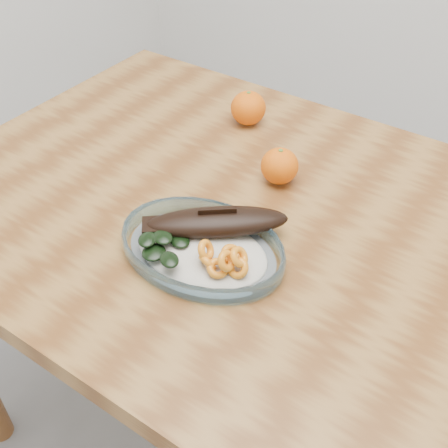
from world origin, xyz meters
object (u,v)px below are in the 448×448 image
object	(u,v)px
dining_table	(259,258)
orange_right	(280,166)
orange_left	(248,108)
plated_meal	(203,245)

from	to	relation	value
dining_table	orange_right	bearing A→B (deg)	104.12
dining_table	orange_left	distance (m)	0.33
orange_right	orange_left	bearing A→B (deg)	137.98
dining_table	plated_meal	size ratio (longest dim) A/B	2.30
orange_left	orange_right	xyz separation A→B (m)	(0.15, -0.14, -0.00)
orange_left	plated_meal	bearing A→B (deg)	-67.47
dining_table	plated_meal	xyz separation A→B (m)	(-0.03, -0.13, 0.12)
dining_table	orange_right	size ratio (longest dim) A/B	17.79
orange_right	dining_table	bearing A→B (deg)	-75.88
dining_table	orange_right	world-z (taller)	orange_right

